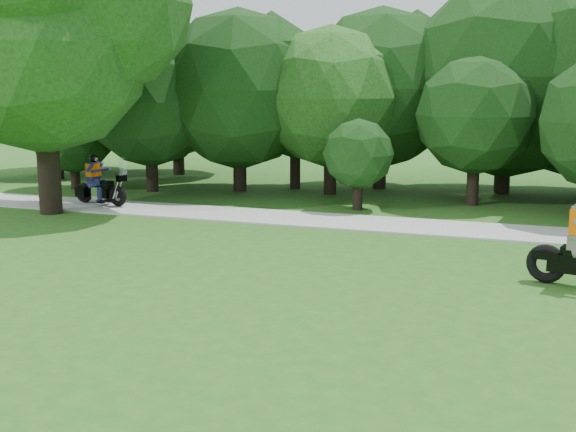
# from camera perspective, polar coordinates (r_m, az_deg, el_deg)

# --- Properties ---
(ground) EXTENTS (100.00, 100.00, 0.00)m
(ground) POSITION_cam_1_polar(r_m,az_deg,el_deg) (12.75, 2.03, -7.44)
(ground) COLOR #2B5919
(ground) RESTS_ON ground
(walkway) EXTENTS (60.00, 2.20, 0.06)m
(walkway) POSITION_cam_1_polar(r_m,az_deg,el_deg) (20.28, 8.88, -0.75)
(walkway) COLOR #AAAAA5
(walkway) RESTS_ON ground
(tree_line) EXTENTS (39.41, 10.78, 7.92)m
(tree_line) POSITION_cam_1_polar(r_m,az_deg,el_deg) (26.23, 14.59, 9.53)
(tree_line) COLOR black
(tree_line) RESTS_ON ground
(big_tree_west) EXTENTS (8.64, 6.56, 9.96)m
(big_tree_west) POSITION_cam_1_polar(r_m,az_deg,el_deg) (23.32, -18.53, 14.42)
(big_tree_west) COLOR black
(big_tree_west) RESTS_ON ground
(touring_motorcycle) EXTENTS (2.13, 0.87, 1.63)m
(touring_motorcycle) POSITION_cam_1_polar(r_m,az_deg,el_deg) (24.15, -14.83, 2.30)
(touring_motorcycle) COLOR black
(touring_motorcycle) RESTS_ON walkway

